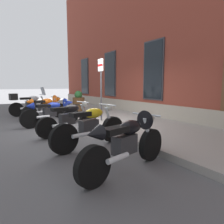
# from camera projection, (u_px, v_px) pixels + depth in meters

# --- Properties ---
(ground_plane) EXTENTS (140.00, 140.00, 0.00)m
(ground_plane) POSITION_uv_depth(u_px,v_px,m) (87.00, 126.00, 7.38)
(ground_plane) COLOR #4C4C4F
(sidewalk) EXTENTS (27.82, 3.14, 0.15)m
(sidewalk) POSITION_uv_depth(u_px,v_px,m) (123.00, 120.00, 8.17)
(sidewalk) COLOR gray
(sidewalk) RESTS_ON ground_plane
(brick_pub_facade) EXTENTS (21.82, 6.34, 8.51)m
(brick_pub_facade) POSITION_uv_depth(u_px,v_px,m) (203.00, 28.00, 10.01)
(brick_pub_facade) COLOR brown
(brick_pub_facade) RESTS_ON ground_plane
(motorcycle_silver_touring) EXTENTS (0.71, 2.09, 1.38)m
(motorcycle_silver_touring) POSITION_uv_depth(u_px,v_px,m) (29.00, 104.00, 9.94)
(motorcycle_silver_touring) COLOR black
(motorcycle_silver_touring) RESTS_ON ground_plane
(motorcycle_orange_sport) EXTENTS (0.90, 2.02, 1.04)m
(motorcycle_orange_sport) POSITION_uv_depth(u_px,v_px,m) (47.00, 106.00, 8.79)
(motorcycle_orange_sport) COLOR black
(motorcycle_orange_sport) RESTS_ON ground_plane
(motorcycle_blue_sport) EXTENTS (0.63, 2.20, 0.99)m
(motorcycle_blue_sport) POSITION_uv_depth(u_px,v_px,m) (53.00, 111.00, 7.48)
(motorcycle_blue_sport) COLOR black
(motorcycle_blue_sport) RESTS_ON ground_plane
(motorcycle_black_naked) EXTENTS (0.68, 1.98, 0.98)m
(motorcycle_black_naked) POSITION_uv_depth(u_px,v_px,m) (69.00, 119.00, 6.09)
(motorcycle_black_naked) COLOR black
(motorcycle_black_naked) RESTS_ON ground_plane
(motorcycle_yellow_naked) EXTENTS (0.70, 2.08, 1.01)m
(motorcycle_yellow_naked) POSITION_uv_depth(u_px,v_px,m) (91.00, 127.00, 4.84)
(motorcycle_yellow_naked) COLOR black
(motorcycle_yellow_naked) RESTS_ON ground_plane
(motorcycle_black_sport) EXTENTS (0.80, 2.09, 1.02)m
(motorcycle_black_sport) POSITION_uv_depth(u_px,v_px,m) (130.00, 139.00, 3.52)
(motorcycle_black_sport) COLOR black
(motorcycle_black_sport) RESTS_ON ground_plane
(parking_sign) EXTENTS (0.36, 0.07, 2.31)m
(parking_sign) POSITION_uv_depth(u_px,v_px,m) (101.00, 81.00, 7.55)
(parking_sign) COLOR #4C4C51
(parking_sign) RESTS_ON sidewalk
(barrel_planter) EXTENTS (0.63, 0.63, 1.04)m
(barrel_planter) POSITION_uv_depth(u_px,v_px,m) (79.00, 102.00, 10.47)
(barrel_planter) COLOR brown
(barrel_planter) RESTS_ON sidewalk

